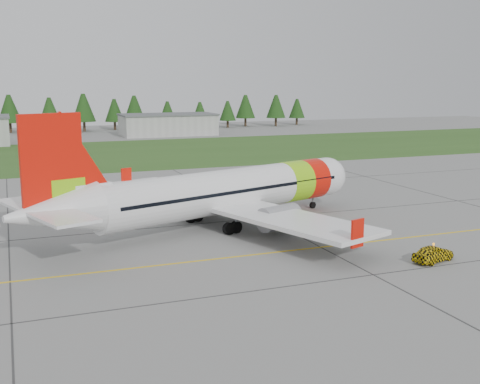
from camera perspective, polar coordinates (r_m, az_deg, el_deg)
name	(u,v)px	position (r m, az deg, el deg)	size (l,w,h in m)	color
ground	(248,292)	(41.27, 0.73, -9.45)	(320.00, 320.00, 0.00)	gray
aircraft	(222,192)	(58.68, -1.76, -0.04)	(37.08, 35.15, 11.62)	white
follow_me_car	(434,238)	(49.73, 17.92, -4.14)	(1.57, 1.33, 3.90)	yellow
grass_strip	(89,155)	(119.70, -14.12, 3.44)	(320.00, 50.00, 0.03)	#30561E
taxi_guideline	(210,259)	(48.40, -2.83, -6.41)	(120.00, 0.25, 0.02)	gold
hangar_east	(168,125)	(159.38, -6.84, 6.31)	(24.00, 12.00, 5.20)	#A8A8A3
treeline	(62,114)	(174.82, -16.55, 7.10)	(160.00, 8.00, 10.00)	#1C3F14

